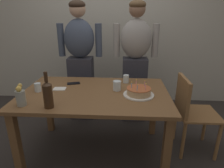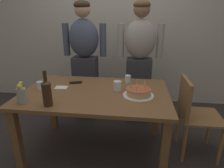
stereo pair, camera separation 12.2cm
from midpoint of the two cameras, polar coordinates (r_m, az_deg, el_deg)
The scene contains 14 objects.
ground_plane at distance 2.41m, azimuth -5.95°, elevation -18.88°, with size 10.00×10.00×0.00m, color #332D2B.
back_wall at distance 3.42m, azimuth -2.51°, elevation 16.53°, with size 5.20×0.10×2.60m, color beige.
dining_table at distance 2.07m, azimuth -6.58°, elevation -4.85°, with size 1.50×0.96×0.74m.
birthday_cake at distance 1.93m, azimuth 5.98°, elevation -2.30°, with size 0.30×0.30×0.14m.
water_glass_near at distance 2.04m, azimuth -0.25°, elevation -0.52°, with size 0.08×0.08×0.10m, color silver.
water_glass_far at distance 2.18m, azimuth -22.31°, elevation -0.92°, with size 0.07×0.07×0.09m, color silver.
water_glass_side at distance 2.27m, azimuth 2.56°, elevation 1.49°, with size 0.07×0.07×0.09m, color silver.
wine_bottle at distance 1.75m, azimuth -20.09°, elevation -2.76°, with size 0.08×0.08×0.32m.
cell_phone at distance 2.30m, azimuth -12.62°, elevation 0.17°, with size 0.14×0.07×0.01m, color black.
napkin_stack at distance 2.18m, azimuth -16.57°, elevation -1.37°, with size 0.13×0.10×0.01m, color white.
flower_vase at distance 1.90m, azimuth -26.75°, elevation -3.31°, with size 0.08×0.08×0.20m.
person_man_bearded at distance 2.81m, azimuth -10.42°, elevation 6.66°, with size 0.61×0.27×1.66m.
person_woman_cardigan at distance 2.73m, azimuth 5.47°, elevation 6.52°, with size 0.61×0.27×1.66m.
dining_chair at distance 2.30m, azimuth 20.37°, elevation -6.82°, with size 0.42×0.42×0.87m.
Camera 1 is at (0.29, -1.85, 1.51)m, focal length 31.43 mm.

